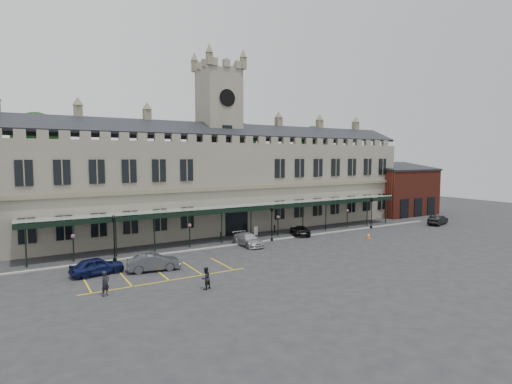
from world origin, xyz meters
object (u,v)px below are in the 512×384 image
car_van (300,230)px  car_taxi (248,240)px  lamp_post_right (372,210)px  person_a (105,284)px  car_left_b (154,262)px  station_building (220,183)px  person_b (206,278)px  car_left_a (97,266)px  car_right_b (438,220)px  lamp_post_left (114,234)px  lamp_post_mid (272,220)px  traffic_cone (369,236)px  sign_board (256,231)px  clock_tower (219,136)px

car_van → car_taxi: bearing=38.9°
lamp_post_right → person_a: size_ratio=2.43×
lamp_post_right → car_left_b: lamp_post_right is taller
car_van → station_building: bearing=-26.9°
person_b → car_left_a: bearing=-76.3°
car_right_b → person_a: (-48.82, -6.69, 0.19)m
lamp_post_left → car_left_a: size_ratio=1.04×
lamp_post_right → car_van: size_ratio=1.00×
lamp_post_left → car_left_a: (-2.25, -3.84, -1.98)m
lamp_post_mid → car_van: (5.17, 1.19, -1.91)m
traffic_cone → sign_board: (-11.01, 9.07, 0.21)m
person_a → sign_board: bearing=1.1°
car_taxi → sign_board: bearing=50.8°
person_b → sign_board: bearing=-155.2°
car_left_b → car_left_a: bearing=82.9°
sign_board → car_van: bearing=-46.6°
car_left_b → car_van: bearing=-64.2°
car_right_b → lamp_post_right: bearing=58.4°
car_left_b → car_van: (21.23, 6.41, -0.13)m
station_building → car_left_a: 24.40m
car_left_a → person_a: person_a is taller
lamp_post_mid → sign_board: 4.45m
car_left_b → person_a: bearing=142.1°
car_right_b → sign_board: bearing=59.8°
traffic_cone → car_left_b: size_ratio=0.15×
traffic_cone → car_taxi: car_taxi is taller
station_building → car_right_b: (29.62, -13.75, -5.73)m
sign_board → car_left_a: car_left_a is taller
car_right_b → clock_tower: bearing=49.3°
lamp_post_right → car_right_b: 11.43m
car_left_a → car_left_b: 4.75m
car_van → person_a: 28.44m
car_van → person_a: size_ratio=2.42×
clock_tower → sign_board: size_ratio=21.54×
sign_board → person_b: person_b is taller
station_building → lamp_post_left: bearing=-147.3°
station_building → lamp_post_right: (18.79, -10.65, -3.80)m
clock_tower → lamp_post_right: 24.03m
car_left_a → car_taxi: (16.87, 3.11, -0.05)m
traffic_cone → car_van: car_van is taller
car_right_b → lamp_post_mid: bearing=67.8°
clock_tower → lamp_post_left: clock_tower is taller
clock_tower → car_van: (7.00, -9.47, -12.49)m
clock_tower → car_van: bearing=-53.5°
traffic_cone → person_b: 26.29m
lamp_post_right → clock_tower: bearing=150.3°
lamp_post_mid → sign_board: bearing=88.1°
traffic_cone → station_building: bearing=129.7°
car_taxi → person_a: 19.52m
car_van → traffic_cone: bearing=160.0°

